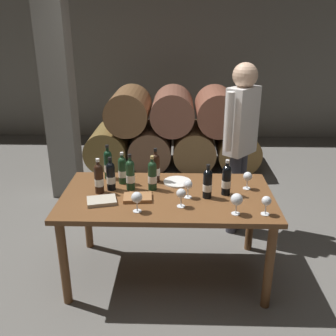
% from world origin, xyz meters
% --- Properties ---
extents(ground_plane, '(14.00, 14.00, 0.00)m').
position_xyz_m(ground_plane, '(0.00, 0.00, 0.00)').
color(ground_plane, '#66635E').
extents(cellar_back_wall, '(10.00, 0.24, 2.80)m').
position_xyz_m(cellar_back_wall, '(0.00, 4.20, 1.40)').
color(cellar_back_wall, slate).
rests_on(cellar_back_wall, ground_plane).
extents(barrel_stack, '(2.49, 0.90, 1.15)m').
position_xyz_m(barrel_stack, '(-0.00, 2.60, 0.53)').
color(barrel_stack, brown).
rests_on(barrel_stack, ground_plane).
extents(stone_pillar, '(0.32, 0.32, 2.60)m').
position_xyz_m(stone_pillar, '(-1.30, 1.60, 1.30)').
color(stone_pillar, slate).
rests_on(stone_pillar, ground_plane).
extents(dining_table, '(1.70, 0.90, 0.76)m').
position_xyz_m(dining_table, '(0.00, 0.00, 0.67)').
color(dining_table, brown).
rests_on(dining_table, ground_plane).
extents(wine_bottle_0, '(0.07, 0.07, 0.28)m').
position_xyz_m(wine_bottle_0, '(-0.46, 0.08, 0.88)').
color(wine_bottle_0, black).
rests_on(wine_bottle_0, dining_table).
extents(wine_bottle_1, '(0.07, 0.07, 0.29)m').
position_xyz_m(wine_bottle_1, '(-0.13, 0.10, 0.89)').
color(wine_bottle_1, '#19381E').
rests_on(wine_bottle_1, dining_table).
extents(wine_bottle_2, '(0.07, 0.07, 0.31)m').
position_xyz_m(wine_bottle_2, '(-0.31, 0.09, 0.89)').
color(wine_bottle_2, '#19381E').
rests_on(wine_bottle_2, dining_table).
extents(wine_bottle_3, '(0.07, 0.07, 0.29)m').
position_xyz_m(wine_bottle_3, '(0.47, 0.02, 0.89)').
color(wine_bottle_3, black).
rests_on(wine_bottle_3, dining_table).
extents(wine_bottle_4, '(0.07, 0.07, 0.31)m').
position_xyz_m(wine_bottle_4, '(-0.53, 0.32, 0.89)').
color(wine_bottle_4, black).
rests_on(wine_bottle_4, dining_table).
extents(wine_bottle_5, '(0.07, 0.07, 0.28)m').
position_xyz_m(wine_bottle_5, '(-0.39, 0.22, 0.88)').
color(wine_bottle_5, '#19381E').
rests_on(wine_bottle_5, dining_table).
extents(wine_bottle_6, '(0.07, 0.07, 0.28)m').
position_xyz_m(wine_bottle_6, '(0.32, -0.04, 0.88)').
color(wine_bottle_6, black).
rests_on(wine_bottle_6, dining_table).
extents(wine_bottle_7, '(0.07, 0.07, 0.29)m').
position_xyz_m(wine_bottle_7, '(-0.55, 0.02, 0.89)').
color(wine_bottle_7, black).
rests_on(wine_bottle_7, dining_table).
extents(wine_bottle_8, '(0.07, 0.07, 0.30)m').
position_xyz_m(wine_bottle_8, '(-0.11, 0.26, 0.89)').
color(wine_bottle_8, black).
rests_on(wine_bottle_8, dining_table).
extents(wine_glass_0, '(0.07, 0.07, 0.14)m').
position_xyz_m(wine_glass_0, '(0.72, -0.31, 0.86)').
color(wine_glass_0, white).
rests_on(wine_glass_0, dining_table).
extents(wine_glass_1, '(0.07, 0.07, 0.15)m').
position_xyz_m(wine_glass_1, '(0.11, -0.21, 0.86)').
color(wine_glass_1, white).
rests_on(wine_glass_1, dining_table).
extents(wine_glass_2, '(0.07, 0.07, 0.15)m').
position_xyz_m(wine_glass_2, '(0.16, -0.05, 0.86)').
color(wine_glass_2, white).
rests_on(wine_glass_2, dining_table).
extents(wine_glass_3, '(0.08, 0.08, 0.16)m').
position_xyz_m(wine_glass_3, '(-0.21, -0.29, 0.87)').
color(wine_glass_3, white).
rests_on(wine_glass_3, dining_table).
extents(wine_glass_4, '(0.09, 0.09, 0.16)m').
position_xyz_m(wine_glass_4, '(0.51, -0.31, 0.87)').
color(wine_glass_4, white).
rests_on(wine_glass_4, dining_table).
extents(wine_glass_5, '(0.07, 0.07, 0.15)m').
position_xyz_m(wine_glass_5, '(0.66, 0.13, 0.87)').
color(wine_glass_5, white).
rests_on(wine_glass_5, dining_table).
extents(tasting_notebook, '(0.25, 0.21, 0.03)m').
position_xyz_m(tasting_notebook, '(-0.50, -0.15, 0.77)').
color(tasting_notebook, '#B2A893').
rests_on(tasting_notebook, dining_table).
extents(leather_ledger, '(0.23, 0.18, 0.03)m').
position_xyz_m(leather_ledger, '(-0.23, -0.09, 0.77)').
color(leather_ledger, '#936038').
rests_on(leather_ledger, dining_table).
extents(serving_plate, '(0.24, 0.24, 0.01)m').
position_xyz_m(serving_plate, '(0.08, 0.24, 0.77)').
color(serving_plate, white).
rests_on(serving_plate, dining_table).
extents(sommelier_presenting, '(0.36, 0.39, 1.72)m').
position_xyz_m(sommelier_presenting, '(0.68, 0.75, 1.04)').
color(sommelier_presenting, '#383842').
rests_on(sommelier_presenting, ground_plane).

